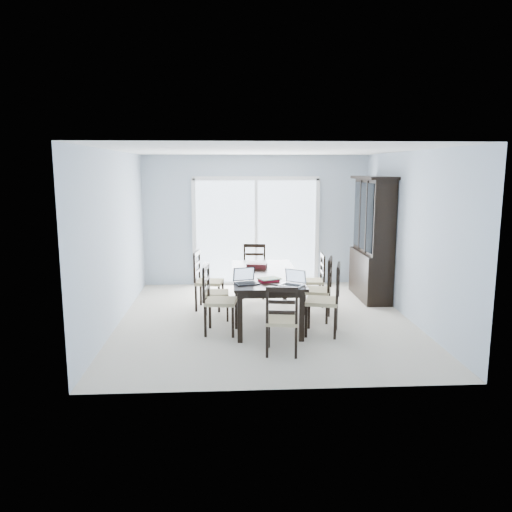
% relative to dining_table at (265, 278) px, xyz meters
% --- Properties ---
extents(floor, '(5.00, 5.00, 0.00)m').
position_rel_dining_table_xyz_m(floor, '(0.00, 0.00, -0.67)').
color(floor, beige).
rests_on(floor, ground).
extents(ceiling, '(5.00, 5.00, 0.00)m').
position_rel_dining_table_xyz_m(ceiling, '(0.00, 0.00, 1.93)').
color(ceiling, white).
rests_on(ceiling, back_wall).
extents(back_wall, '(4.50, 0.02, 2.60)m').
position_rel_dining_table_xyz_m(back_wall, '(0.00, 2.50, 0.63)').
color(back_wall, '#A9B8CA').
rests_on(back_wall, floor).
extents(wall_left, '(0.02, 5.00, 2.60)m').
position_rel_dining_table_xyz_m(wall_left, '(-2.25, 0.00, 0.63)').
color(wall_left, '#A9B8CA').
rests_on(wall_left, floor).
extents(wall_right, '(0.02, 5.00, 2.60)m').
position_rel_dining_table_xyz_m(wall_right, '(2.25, 0.00, 0.63)').
color(wall_right, '#A9B8CA').
rests_on(wall_right, floor).
extents(balcony, '(4.50, 2.00, 0.10)m').
position_rel_dining_table_xyz_m(balcony, '(0.00, 3.50, -0.72)').
color(balcony, gray).
rests_on(balcony, ground).
extents(railing, '(4.50, 0.06, 1.10)m').
position_rel_dining_table_xyz_m(railing, '(0.00, 4.50, -0.12)').
color(railing, '#99999E').
rests_on(railing, balcony).
extents(dining_table, '(1.00, 2.20, 0.75)m').
position_rel_dining_table_xyz_m(dining_table, '(0.00, 0.00, 0.00)').
color(dining_table, black).
rests_on(dining_table, floor).
extents(china_hutch, '(0.50, 1.38, 2.20)m').
position_rel_dining_table_xyz_m(china_hutch, '(2.02, 1.25, 0.40)').
color(china_hutch, black).
rests_on(china_hutch, floor).
extents(sliding_door, '(2.52, 0.05, 2.18)m').
position_rel_dining_table_xyz_m(sliding_door, '(0.00, 2.48, 0.41)').
color(sliding_door, silver).
rests_on(sliding_door, floor).
extents(chair_left_near, '(0.50, 0.48, 1.14)m').
position_rel_dining_table_xyz_m(chair_left_near, '(-0.78, -0.57, -0.07)').
color(chair_left_near, black).
rests_on(chair_left_near, floor).
extents(chair_left_mid, '(0.39, 0.38, 1.01)m').
position_rel_dining_table_xyz_m(chair_left_mid, '(-0.85, 0.11, -0.14)').
color(chair_left_mid, black).
rests_on(chair_left_mid, floor).
extents(chair_left_far, '(0.50, 0.49, 1.13)m').
position_rel_dining_table_xyz_m(chair_left_far, '(-0.98, 0.70, -0.08)').
color(chair_left_far, black).
rests_on(chair_left_far, floor).
extents(chair_right_near, '(0.55, 0.54, 1.18)m').
position_rel_dining_table_xyz_m(chair_right_near, '(0.85, -0.74, -0.05)').
color(chair_right_near, black).
rests_on(chair_right_near, floor).
extents(chair_right_mid, '(0.54, 0.54, 1.14)m').
position_rel_dining_table_xyz_m(chair_right_mid, '(0.88, -0.05, -0.07)').
color(chair_right_mid, black).
rests_on(chair_right_mid, floor).
extents(chair_right_far, '(0.41, 0.40, 1.03)m').
position_rel_dining_table_xyz_m(chair_right_far, '(0.95, 0.81, -0.13)').
color(chair_right_far, black).
rests_on(chair_right_far, floor).
extents(chair_end_near, '(0.45, 0.46, 1.06)m').
position_rel_dining_table_xyz_m(chair_end_near, '(0.09, -1.52, -0.11)').
color(chair_end_near, black).
rests_on(chair_end_near, floor).
extents(chair_end_far, '(0.47, 0.48, 1.11)m').
position_rel_dining_table_xyz_m(chair_end_far, '(-0.09, 1.54, -0.09)').
color(chair_end_far, black).
rests_on(chair_end_far, floor).
extents(laptop_dark, '(0.36, 0.30, 0.22)m').
position_rel_dining_table_xyz_m(laptop_dark, '(-0.32, -0.73, 0.13)').
color(laptop_dark, black).
rests_on(laptop_dark, dining_table).
extents(laptop_silver, '(0.38, 0.35, 0.21)m').
position_rel_dining_table_xyz_m(laptop_silver, '(0.29, -0.88, 0.13)').
color(laptop_silver, silver).
rests_on(laptop_silver, dining_table).
extents(book_stack, '(0.35, 0.32, 0.05)m').
position_rel_dining_table_xyz_m(book_stack, '(0.01, -0.58, 0.10)').
color(book_stack, maroon).
rests_on(book_stack, dining_table).
extents(cell_phone, '(0.12, 0.09, 0.01)m').
position_rel_dining_table_xyz_m(cell_phone, '(0.07, -0.81, 0.08)').
color(cell_phone, black).
rests_on(cell_phone, dining_table).
extents(game_box, '(0.34, 0.23, 0.08)m').
position_rel_dining_table_xyz_m(game_box, '(-0.11, 0.35, 0.12)').
color(game_box, '#4D0F1C').
rests_on(game_box, dining_table).
extents(hot_tub, '(1.75, 1.56, 0.90)m').
position_rel_dining_table_xyz_m(hot_tub, '(-0.21, 3.68, -0.22)').
color(hot_tub, brown).
rests_on(hot_tub, balcony).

